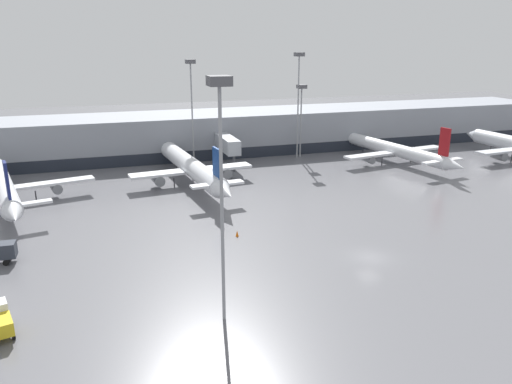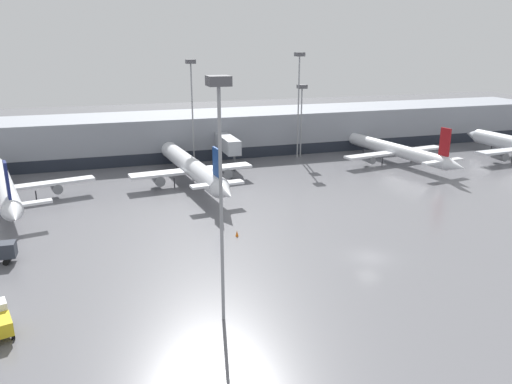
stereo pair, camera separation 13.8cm
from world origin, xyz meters
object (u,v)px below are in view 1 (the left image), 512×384
apron_light_mast_3 (220,138)px  apron_light_mast_5 (301,99)px  traffic_cone_2 (237,233)px  apron_light_mast_4 (299,78)px  parked_jet_3 (395,150)px  parked_jet_2 (192,167)px  apron_light_mast_1 (191,84)px  parked_jet_0 (3,186)px

apron_light_mast_3 → apron_light_mast_5: bearing=61.5°
traffic_cone_2 → apron_light_mast_4: bearing=58.3°
parked_jet_3 → apron_light_mast_4: (-17.19, 11.35, 14.24)m
parked_jet_2 → apron_light_mast_5: 31.94m
apron_light_mast_1 → apron_light_mast_4: size_ratio=0.95×
apron_light_mast_4 → parked_jet_2: bearing=-150.7°
parked_jet_2 → apron_light_mast_1: (3.12, 14.46, 13.12)m
apron_light_mast_1 → apron_light_mast_4: (22.78, 0.07, 0.77)m
apron_light_mast_3 → apron_light_mast_4: apron_light_mast_4 is taller
parked_jet_3 → traffic_cone_2: bearing=115.6°
parked_jet_2 → apron_light_mast_4: apron_light_mast_4 is taller
apron_light_mast_4 → traffic_cone_2: bearing=-121.7°
traffic_cone_2 → apron_light_mast_1: apron_light_mast_1 is taller
traffic_cone_2 → apron_light_mast_3: (-6.61, -19.01, 16.34)m
traffic_cone_2 → parked_jet_3: bearing=34.6°
traffic_cone_2 → apron_light_mast_4: apron_light_mast_4 is taller
traffic_cone_2 → apron_light_mast_5: bearing=57.6°
parked_jet_0 → apron_light_mast_4: 59.85m
traffic_cone_2 → apron_light_mast_5: size_ratio=0.05×
parked_jet_3 → apron_light_mast_3: size_ratio=1.65×
apron_light_mast_3 → apron_light_mast_4: 67.43m
apron_light_mast_4 → apron_light_mast_5: apron_light_mast_4 is taller
parked_jet_0 → parked_jet_3: 73.03m
parked_jet_0 → apron_light_mast_1: size_ratio=1.71×
parked_jet_2 → apron_light_mast_5: size_ratio=2.50×
traffic_cone_2 → apron_light_mast_1: (2.27, 40.46, 15.82)m
parked_jet_3 → apron_light_mast_1: bearing=65.2°
parked_jet_3 → apron_light_mast_1: size_ratio=1.71×
traffic_cone_2 → apron_light_mast_1: 43.50m
traffic_cone_2 → apron_light_mast_4: 50.45m
parked_jet_0 → apron_light_mast_3: apron_light_mast_3 is taller
apron_light_mast_1 → apron_light_mast_4: 22.80m
parked_jet_0 → apron_light_mast_5: apron_light_mast_5 is taller
traffic_cone_2 → apron_light_mast_5: 49.76m
parked_jet_2 → apron_light_mast_3: size_ratio=1.79×
parked_jet_0 → apron_light_mast_4: size_ratio=1.62×
parked_jet_3 → apron_light_mast_1: 43.66m
parked_jet_0 → apron_light_mast_5: (56.43, 17.42, 9.43)m
parked_jet_2 → apron_light_mast_5: bearing=-67.1°
apron_light_mast_3 → apron_light_mast_4: (31.66, 59.53, 0.25)m
parked_jet_2 → apron_light_mast_3: 47.38m
apron_light_mast_5 → parked_jet_3: bearing=-35.2°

